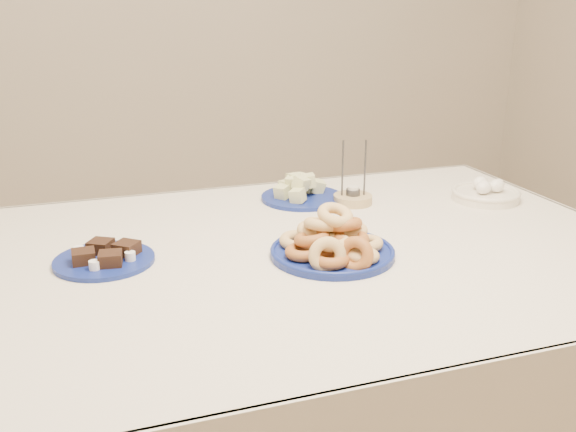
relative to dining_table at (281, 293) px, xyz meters
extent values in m
cylinder|color=brown|center=(0.70, 0.40, -0.28)|extent=(0.06, 0.06, 0.72)
cube|color=silver|center=(0.00, 0.00, 0.10)|extent=(1.70, 1.10, 0.02)
cube|color=silver|center=(0.00, 0.55, -0.03)|extent=(1.70, 0.01, 0.28)
cube|color=silver|center=(0.85, 0.00, -0.03)|extent=(0.01, 1.10, 0.28)
cylinder|color=navy|center=(0.10, -0.07, 0.11)|extent=(0.36, 0.36, 0.01)
torus|color=navy|center=(0.10, -0.07, 0.12)|extent=(0.36, 0.36, 0.01)
torus|color=tan|center=(0.17, -0.08, 0.13)|extent=(0.11, 0.11, 0.03)
torus|color=brown|center=(0.16, -0.02, 0.13)|extent=(0.11, 0.10, 0.04)
torus|color=brown|center=(0.10, 0.01, 0.13)|extent=(0.10, 0.10, 0.03)
torus|color=tan|center=(0.03, -0.02, 0.13)|extent=(0.09, 0.10, 0.03)
torus|color=brown|center=(0.02, -0.08, 0.13)|extent=(0.10, 0.10, 0.03)
torus|color=brown|center=(0.06, -0.14, 0.13)|extent=(0.10, 0.10, 0.03)
torus|color=tan|center=(0.13, -0.14, 0.13)|extent=(0.10, 0.10, 0.03)
torus|color=tan|center=(0.14, -0.06, 0.16)|extent=(0.11, 0.11, 0.04)
torus|color=brown|center=(0.12, -0.02, 0.16)|extent=(0.09, 0.09, 0.03)
torus|color=tan|center=(0.07, -0.03, 0.16)|extent=(0.11, 0.11, 0.04)
torus|color=brown|center=(0.05, -0.07, 0.16)|extent=(0.11, 0.11, 0.04)
torus|color=tan|center=(0.08, -0.11, 0.16)|extent=(0.09, 0.09, 0.03)
torus|color=brown|center=(0.13, -0.10, 0.16)|extent=(0.11, 0.11, 0.03)
torus|color=brown|center=(0.12, -0.08, 0.18)|extent=(0.10, 0.10, 0.05)
torus|color=tan|center=(0.08, -0.06, 0.18)|extent=(0.12, 0.12, 0.04)
torus|color=tan|center=(0.10, -0.07, 0.20)|extent=(0.10, 0.11, 0.05)
torus|color=tan|center=(0.05, -0.15, 0.15)|extent=(0.09, 0.06, 0.08)
torus|color=brown|center=(0.11, -0.16, 0.14)|extent=(0.09, 0.09, 0.08)
cylinder|color=navy|center=(0.18, 0.36, 0.11)|extent=(0.28, 0.28, 0.01)
cube|color=#CED586|center=(0.16, 0.37, 0.16)|extent=(0.04, 0.04, 0.04)
cube|color=#CED586|center=(0.18, 0.35, 0.16)|extent=(0.05, 0.05, 0.04)
cube|color=#CED586|center=(0.20, 0.35, 0.16)|extent=(0.05, 0.04, 0.04)
cube|color=#CED586|center=(0.15, 0.30, 0.14)|extent=(0.06, 0.05, 0.04)
cube|color=#CED586|center=(0.15, 0.37, 0.14)|extent=(0.05, 0.05, 0.04)
cube|color=#CED586|center=(0.21, 0.39, 0.14)|extent=(0.06, 0.05, 0.04)
cube|color=#CED586|center=(0.23, 0.37, 0.14)|extent=(0.05, 0.04, 0.05)
cube|color=#CED586|center=(0.18, 0.37, 0.16)|extent=(0.05, 0.05, 0.04)
cube|color=#CED586|center=(0.17, 0.33, 0.16)|extent=(0.06, 0.05, 0.05)
cube|color=#CED586|center=(0.17, 0.34, 0.16)|extent=(0.05, 0.05, 0.04)
cube|color=#CED586|center=(0.15, 0.35, 0.16)|extent=(0.06, 0.05, 0.05)
cube|color=#CED586|center=(0.12, 0.35, 0.14)|extent=(0.06, 0.05, 0.04)
cube|color=#CED586|center=(0.22, 0.40, 0.14)|extent=(0.04, 0.05, 0.04)
cube|color=#CED586|center=(0.14, 0.39, 0.14)|extent=(0.06, 0.05, 0.04)
cylinder|color=navy|center=(-0.39, 0.06, 0.11)|extent=(0.28, 0.28, 0.01)
cube|color=black|center=(-0.43, 0.05, 0.13)|extent=(0.05, 0.05, 0.03)
cube|color=black|center=(-0.37, 0.02, 0.13)|extent=(0.05, 0.05, 0.03)
cube|color=black|center=(-0.39, 0.10, 0.13)|extent=(0.07, 0.07, 0.03)
cube|color=black|center=(-0.34, 0.07, 0.13)|extent=(0.07, 0.07, 0.03)
cylinder|color=white|center=(-0.44, 0.10, 0.13)|extent=(0.03, 0.03, 0.02)
cylinder|color=white|center=(-0.41, 0.00, 0.13)|extent=(0.03, 0.03, 0.02)
cylinder|color=white|center=(-0.33, 0.03, 0.13)|extent=(0.03, 0.03, 0.02)
cylinder|color=tan|center=(0.30, 0.27, 0.12)|extent=(0.13, 0.13, 0.02)
cylinder|color=#414146|center=(0.30, 0.27, 0.14)|extent=(0.05, 0.05, 0.02)
cylinder|color=silver|center=(0.30, 0.27, 0.15)|extent=(0.04, 0.04, 0.01)
cylinder|color=#414146|center=(0.27, 0.28, 0.21)|extent=(0.01, 0.01, 0.16)
cylinder|color=#414146|center=(0.33, 0.27, 0.21)|extent=(0.01, 0.01, 0.16)
cylinder|color=silver|center=(0.67, 0.18, 0.12)|extent=(0.23, 0.23, 0.02)
torus|color=silver|center=(0.67, 0.18, 0.13)|extent=(0.24, 0.24, 0.01)
ellipsoid|color=white|center=(0.65, 0.17, 0.15)|extent=(0.06, 0.05, 0.04)
ellipsoid|color=white|center=(0.70, 0.17, 0.15)|extent=(0.06, 0.05, 0.04)
ellipsoid|color=white|center=(0.67, 0.21, 0.15)|extent=(0.06, 0.05, 0.04)
camera|label=1|loc=(-0.42, -1.29, 0.65)|focal=40.00mm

